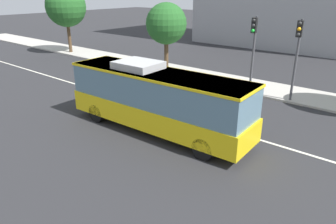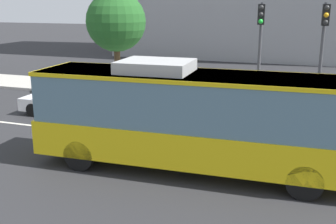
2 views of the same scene
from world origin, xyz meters
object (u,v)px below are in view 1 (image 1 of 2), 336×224
at_px(sedan_white, 124,76).
at_px(street_tree_kerbside_centre, 166,24).
at_px(traffic_light_mid_block, 253,42).
at_px(traffic_light_near_corner, 297,47).
at_px(transit_bus, 157,97).
at_px(street_tree_kerbside_right, 66,7).

relative_size(sedan_white, street_tree_kerbside_centre, 0.78).
bearing_deg(sedan_white, traffic_light_mid_block, -155.15).
distance_m(traffic_light_mid_block, street_tree_kerbside_centre, 8.20).
bearing_deg(street_tree_kerbside_centre, traffic_light_near_corner, -4.37).
distance_m(traffic_light_near_corner, traffic_light_mid_block, 2.87).
xyz_separation_m(transit_bus, street_tree_kerbside_centre, (-7.22, 9.45, 2.33)).
xyz_separation_m(transit_bus, sedan_white, (-7.24, 4.48, -1.09)).
xyz_separation_m(traffic_light_near_corner, street_tree_kerbside_right, (-25.15, 0.84, 1.47)).
bearing_deg(street_tree_kerbside_right, traffic_light_near_corner, -1.92).
height_order(street_tree_kerbside_centre, street_tree_kerbside_right, street_tree_kerbside_right).
distance_m(sedan_white, traffic_light_near_corner, 12.12).
height_order(transit_bus, street_tree_kerbside_centre, street_tree_kerbside_centre).
bearing_deg(sedan_white, street_tree_kerbside_centre, -92.52).
distance_m(sedan_white, street_tree_kerbside_centre, 6.04).
bearing_deg(street_tree_kerbside_right, street_tree_kerbside_centre, -0.00).
xyz_separation_m(street_tree_kerbside_centre, street_tree_kerbside_right, (-14.14, 0.00, 0.89)).
height_order(sedan_white, street_tree_kerbside_centre, street_tree_kerbside_centre).
distance_m(sedan_white, traffic_light_mid_block, 9.60).
bearing_deg(street_tree_kerbside_centre, transit_bus, -52.64).
distance_m(traffic_light_mid_block, street_tree_kerbside_right, 22.34).
relative_size(sedan_white, traffic_light_near_corner, 0.88).
distance_m(traffic_light_near_corner, street_tree_kerbside_centre, 11.06).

